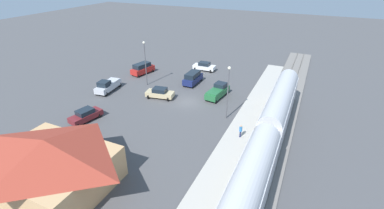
# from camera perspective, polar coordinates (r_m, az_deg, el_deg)

# --- Properties ---
(ground_plane) EXTENTS (200.00, 200.00, 0.00)m
(ground_plane) POSITION_cam_1_polar(r_m,az_deg,el_deg) (43.30, -0.93, 0.54)
(ground_plane) COLOR #4C4C4F
(railway_track) EXTENTS (4.80, 70.00, 0.30)m
(railway_track) POSITION_cam_1_polar(r_m,az_deg,el_deg) (39.96, 17.53, -3.14)
(railway_track) COLOR slate
(railway_track) RESTS_ON ground
(platform) EXTENTS (3.20, 46.00, 0.30)m
(platform) POSITION_cam_1_polar(r_m,az_deg,el_deg) (40.41, 11.99, -1.95)
(platform) COLOR #B7B2A8
(platform) RESTS_ON ground
(station_building) EXTENTS (11.86, 9.44, 5.36)m
(station_building) POSITION_cam_1_polar(r_m,az_deg,el_deg) (29.59, -27.72, -10.73)
(station_building) COLOR tan
(station_building) RESTS_ON ground
(pedestrian_on_platform) EXTENTS (0.36, 0.36, 1.71)m
(pedestrian_on_platform) POSITION_cam_1_polar(r_m,az_deg,el_deg) (34.21, 10.17, -5.34)
(pedestrian_on_platform) COLOR #23284C
(pedestrian_on_platform) RESTS_ON platform
(sedan_maroon) EXTENTS (2.73, 4.78, 1.74)m
(sedan_maroon) POSITION_cam_1_polar(r_m,az_deg,el_deg) (40.56, -21.43, -2.07)
(sedan_maroon) COLOR maroon
(sedan_maroon) RESTS_ON ground
(suv_red) EXTENTS (2.99, 5.21, 2.22)m
(suv_red) POSITION_cam_1_polar(r_m,az_deg,el_deg) (55.36, -10.35, 7.48)
(suv_red) COLOR red
(suv_red) RESTS_ON ground
(sedan_tan) EXTENTS (4.74, 2.82, 1.74)m
(sedan_tan) POSITION_cam_1_polar(r_m,az_deg,el_deg) (44.59, -6.75, 2.42)
(sedan_tan) COLOR #C6B284
(sedan_tan) RESTS_ON ground
(suv_navy) EXTENTS (2.01, 4.92, 2.22)m
(suv_navy) POSITION_cam_1_polar(r_m,az_deg,el_deg) (49.73, 0.16, 5.64)
(suv_navy) COLOR navy
(suv_navy) RESTS_ON ground
(pickup_silver) EXTENTS (2.53, 5.58, 2.14)m
(pickup_silver) POSITION_cam_1_polar(r_m,az_deg,el_deg) (48.94, -17.27, 3.84)
(pickup_silver) COLOR silver
(pickup_silver) RESTS_ON ground
(pickup_green) EXTENTS (2.62, 5.60, 2.14)m
(pickup_green) POSITION_cam_1_polar(r_m,az_deg,el_deg) (44.79, 5.45, 2.81)
(pickup_green) COLOR #236638
(pickup_green) RESTS_ON ground
(sedan_white) EXTENTS (4.54, 2.36, 1.74)m
(sedan_white) POSITION_cam_1_polar(r_m,az_deg,el_deg) (56.51, 2.59, 8.02)
(sedan_white) COLOR white
(sedan_white) RESTS_ON ground
(light_pole_near_platform) EXTENTS (0.44, 0.44, 7.75)m
(light_pole_near_platform) POSITION_cam_1_polar(r_m,az_deg,el_deg) (36.89, 7.59, 3.71)
(light_pole_near_platform) COLOR #515156
(light_pole_near_platform) RESTS_ON ground
(light_pole_lot_center) EXTENTS (0.44, 0.44, 7.96)m
(light_pole_lot_center) POSITION_cam_1_polar(r_m,az_deg,el_deg) (48.64, -9.82, 9.54)
(light_pole_lot_center) COLOR #515156
(light_pole_lot_center) RESTS_ON ground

